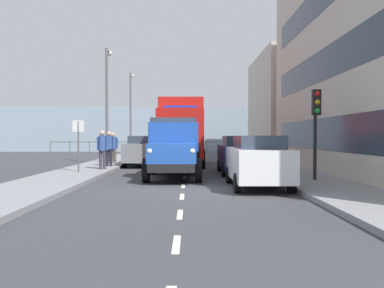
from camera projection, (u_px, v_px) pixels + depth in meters
name	position (u px, v px, depth m)	size (l,w,h in m)	color
ground_plane	(185.00, 168.00, 22.17)	(80.00, 80.00, 0.00)	#38383D
sidewalk_left	(272.00, 166.00, 22.20)	(2.59, 40.20, 0.15)	gray
sidewalk_right	(99.00, 166.00, 22.13)	(2.59, 40.20, 0.15)	gray
road_centreline_markings	(185.00, 168.00, 21.74)	(0.12, 36.30, 0.01)	silver
building_far_block	(309.00, 107.00, 34.40)	(8.62, 11.22, 8.43)	beige
sea_horizon	(187.00, 129.00, 45.22)	(80.00, 0.80, 5.00)	#8C9EAD
seawall_railing	(187.00, 144.00, 41.65)	(28.08, 0.08, 1.20)	#4C5156
truck_vintage_blue	(174.00, 149.00, 16.28)	(2.17, 5.64, 2.43)	black
lorry_cargo_red	(181.00, 130.00, 24.09)	(2.58, 8.20, 3.87)	red
car_white_kerbside_near	(257.00, 161.00, 13.43)	(1.81, 4.10, 1.72)	white
car_navy_kerbside_1	(239.00, 154.00, 18.38)	(1.76, 4.26, 1.72)	navy
car_grey_oppositeside_0	(143.00, 150.00, 23.27)	(1.84, 4.39, 1.72)	slate
pedestrian_strolling	(102.00, 146.00, 19.23)	(0.53, 0.34, 1.83)	#383342
pedestrian_with_bag	(109.00, 145.00, 21.11)	(0.53, 0.34, 1.81)	black
pedestrian_by_lamp	(113.00, 145.00, 23.81)	(0.53, 0.34, 1.75)	#4C473D
pedestrian_couple_b	(111.00, 145.00, 25.51)	(0.53, 0.34, 1.75)	#383342
traffic_light_near	(316.00, 115.00, 14.41)	(0.28, 0.41, 3.20)	black
lamp_post_promenade	(107.00, 95.00, 24.68)	(0.32, 1.14, 6.88)	#59595B
lamp_post_far	(131.00, 106.00, 34.46)	(0.32, 1.14, 6.93)	#59595B
street_sign	(78.00, 137.00, 17.90)	(0.50, 0.07, 2.25)	#4C4C4C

